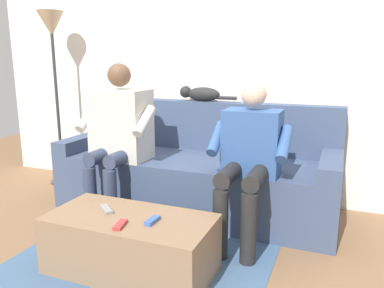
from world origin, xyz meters
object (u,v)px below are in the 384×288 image
Objects in this scene: remote_blue at (152,221)px; person_left_seated at (249,153)px; couch at (197,174)px; remote_red at (120,225)px; coffee_table at (131,244)px; person_right_seated at (118,130)px; cat_on_backrest at (200,94)px; floor_lamp at (52,42)px; remote_gray at (106,209)px.

person_left_seated is at bearing -25.12° from remote_blue.
remote_red is at bearing 91.03° from couch.
remote_red is at bearing 130.74° from remote_blue.
remote_blue is at bearing 171.58° from coffee_table.
person_right_seated is at bearing -54.14° from coffee_table.
cat_on_backrest is (0.08, -0.28, 0.65)m from couch.
remote_blue is 2.33m from floor_lamp.
floor_lamp is at bearing -4.30° from couch.
coffee_table is 1.56m from cat_on_backrest.
remote_red is at bearing 122.53° from person_right_seated.
person_left_seated is 1.07m from person_right_seated.
cat_on_backrest is 4.60× the size of remote_blue.
remote_blue is (0.37, 0.70, -0.26)m from person_left_seated.
remote_blue reaches higher than coffee_table.
remote_blue is (-0.69, 0.76, -0.34)m from person_right_seated.
remote_gray is 1.15× the size of remote_red.
remote_gray is at bearing 85.87° from cat_on_backrest.
remote_blue is 0.18m from remote_red.
person_right_seated reaches higher than remote_red.
cat_on_backrest is 4.37× the size of remote_red.
person_right_seated is at bearing 155.29° from floor_lamp.
coffee_table is 0.97m from person_left_seated.
floor_lamp reaches higher than remote_red.
coffee_table is 1.05m from person_right_seated.
person_right_seated reaches higher than remote_gray.
coffee_table is at bearing 93.30° from cat_on_backrest.
person_left_seated is 9.17× the size of remote_red.
cat_on_backrest reaches higher than couch.
person_right_seated is at bearing -158.50° from remote_red.
floor_lamp reaches higher than person_left_seated.
floor_lamp is (1.45, 0.17, 0.45)m from cat_on_backrest.
cat_on_backrest is at bearing -74.37° from couch.
remote_blue is at bearing 144.18° from floor_lamp.
remote_blue is at bearing 116.82° from remote_red.
person_left_seated is (-0.53, 0.40, 0.33)m from couch.
person_right_seated is 10.67× the size of remote_blue.
person_right_seated is 1.30m from floor_lamp.
remote_red is (0.14, 0.11, -0.00)m from remote_blue.
cat_on_backrest is (0.61, -0.69, 0.32)m from person_left_seated.
couch is 0.75m from person_right_seated.
person_right_seated reaches higher than couch.
couch reaches higher than coffee_table.
person_right_seated is 0.81m from cat_on_backrest.
remote_gray is (-0.36, 0.72, -0.34)m from person_right_seated.
couch is 16.50× the size of remote_gray.
person_left_seated is 0.97m from cat_on_backrest.
remote_gray is 0.08× the size of floor_lamp.
person_left_seated is 2.10× the size of cat_on_backrest.
cat_on_backrest reaches higher than remote_red.
person_left_seated is 0.83m from remote_blue.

